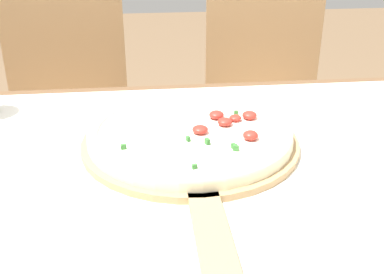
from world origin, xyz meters
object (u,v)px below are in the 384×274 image
(pizza_peel, at_px, (192,148))
(chair_left, at_px, (71,116))
(pizza, at_px, (191,132))
(chair_right, at_px, (262,108))

(pizza_peel, relative_size, chair_left, 0.67)
(chair_left, bearing_deg, pizza, -70.22)
(chair_left, xyz_separation_m, chair_right, (0.63, -0.00, 0.00))
(pizza_peel, distance_m, chair_left, 0.82)
(pizza_peel, bearing_deg, chair_right, 66.26)
(pizza_peel, height_order, chair_left, chair_left)
(pizza_peel, xyz_separation_m, chair_right, (0.32, 0.72, -0.23))
(chair_right, bearing_deg, chair_left, -173.65)
(pizza, relative_size, chair_right, 0.40)
(pizza, height_order, chair_right, chair_right)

